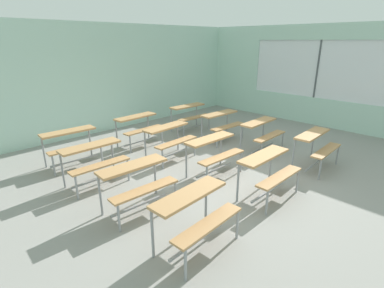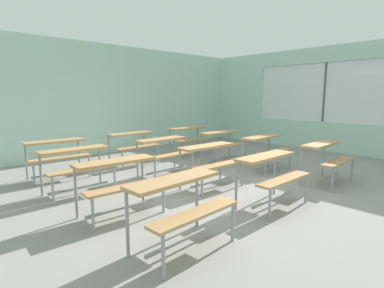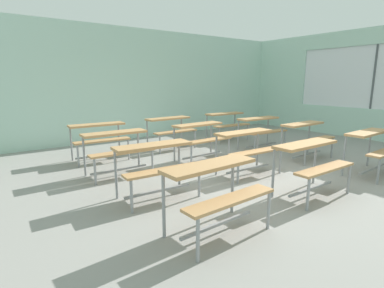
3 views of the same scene
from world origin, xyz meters
The scene contains 14 objects.
ground centered at (0.00, 0.00, -0.03)m, with size 10.00×9.00×0.05m, color gray.
wall_back centered at (0.00, 4.50, 1.50)m, with size 10.00×0.12×3.00m, color silver.
desk_bench_r0c0 centered at (-1.85, -1.04, 0.56)m, with size 1.12×0.64×0.74m.
desk_bench_r0c1 centered at (-0.07, -1.00, 0.56)m, with size 1.10×0.59×0.74m.
desk_bench_r0c2 centered at (1.69, -1.05, 0.56)m, with size 1.12×0.63×0.74m.
desk_bench_r1c0 centered at (-1.87, 0.20, 0.56)m, with size 1.13×0.65×0.74m.
desk_bench_r1c1 centered at (-0.06, 0.22, 0.56)m, with size 1.12×0.62×0.74m.
desk_bench_r1c2 centered at (1.70, 0.24, 0.56)m, with size 1.12×0.62×0.74m.
desk_bench_r2c0 centered at (-1.91, 1.49, 0.56)m, with size 1.11×0.60×0.74m.
desk_bench_r2c1 centered at (-0.12, 1.46, 0.56)m, with size 1.13×0.65×0.74m.
desk_bench_r2c2 centered at (1.65, 1.43, 0.56)m, with size 1.12×0.64×0.74m.
desk_bench_r3c0 centered at (-1.83, 2.66, 0.56)m, with size 1.13×0.64×0.74m.
desk_bench_r3c1 centered at (-0.08, 2.71, 0.56)m, with size 1.12×0.64×0.74m.
desk_bench_r3c2 centered at (1.71, 2.69, 0.56)m, with size 1.13×0.64×0.74m.
Camera 3 is at (-3.80, -3.30, 1.60)m, focal length 28.00 mm.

